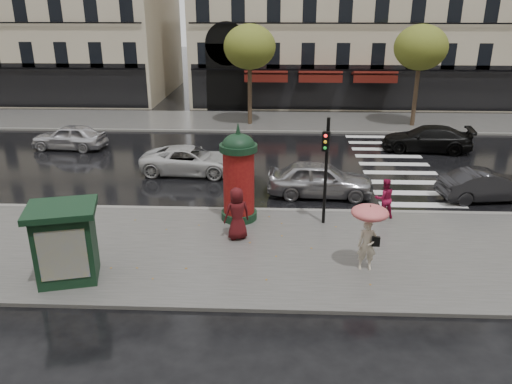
{
  "coord_description": "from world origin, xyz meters",
  "views": [
    {
      "loc": [
        -0.19,
        -15.54,
        8.0
      ],
      "look_at": [
        -0.9,
        1.5,
        1.44
      ],
      "focal_mm": 35.0,
      "sensor_mm": 36.0,
      "label": 1
    }
  ],
  "objects_px": {
    "car_white": "(190,160)",
    "car_silver": "(320,179)",
    "newsstand": "(66,242)",
    "car_black": "(427,139)",
    "woman_umbrella": "(369,227)",
    "morris_column": "(239,174)",
    "car_darkgrey": "(487,185)",
    "car_far_silver": "(69,137)",
    "man_burgundy": "(237,214)",
    "woman_red": "(384,198)",
    "traffic_light": "(326,161)"
  },
  "relations": [
    {
      "from": "man_burgundy",
      "to": "car_far_silver",
      "type": "xyz_separation_m",
      "value": [
        -10.51,
        11.39,
        -0.35
      ]
    },
    {
      "from": "car_white",
      "to": "woman_umbrella",
      "type": "bearing_deg",
      "value": -139.03
    },
    {
      "from": "car_far_silver",
      "to": "newsstand",
      "type": "bearing_deg",
      "value": 27.13
    },
    {
      "from": "car_far_silver",
      "to": "woman_red",
      "type": "bearing_deg",
      "value": 65.34
    },
    {
      "from": "newsstand",
      "to": "car_silver",
      "type": "distance_m",
      "value": 11.07
    },
    {
      "from": "traffic_light",
      "to": "car_darkgrey",
      "type": "distance_m",
      "value": 8.0
    },
    {
      "from": "woman_umbrella",
      "to": "traffic_light",
      "type": "distance_m",
      "value": 3.67
    },
    {
      "from": "car_black",
      "to": "car_far_silver",
      "type": "distance_m",
      "value": 20.35
    },
    {
      "from": "car_silver",
      "to": "car_darkgrey",
      "type": "distance_m",
      "value": 7.05
    },
    {
      "from": "man_burgundy",
      "to": "morris_column",
      "type": "relative_size",
      "value": 0.5
    },
    {
      "from": "woman_red",
      "to": "newsstand",
      "type": "relative_size",
      "value": 0.67
    },
    {
      "from": "car_darkgrey",
      "to": "woman_umbrella",
      "type": "bearing_deg",
      "value": 128.14
    },
    {
      "from": "newsstand",
      "to": "car_far_silver",
      "type": "relative_size",
      "value": 0.56
    },
    {
      "from": "newsstand",
      "to": "car_black",
      "type": "bearing_deg",
      "value": 45.19
    },
    {
      "from": "car_white",
      "to": "car_far_silver",
      "type": "height_order",
      "value": "car_far_silver"
    },
    {
      "from": "woman_umbrella",
      "to": "car_far_silver",
      "type": "distance_m",
      "value": 19.89
    },
    {
      "from": "morris_column",
      "to": "car_silver",
      "type": "distance_m",
      "value": 4.52
    },
    {
      "from": "woman_umbrella",
      "to": "morris_column",
      "type": "xyz_separation_m",
      "value": [
        -4.25,
        3.72,
        0.37
      ]
    },
    {
      "from": "car_far_silver",
      "to": "woman_umbrella",
      "type": "bearing_deg",
      "value": 53.27
    },
    {
      "from": "man_burgundy",
      "to": "car_white",
      "type": "relative_size",
      "value": 0.39
    },
    {
      "from": "newsstand",
      "to": "car_black",
      "type": "relative_size",
      "value": 0.48
    },
    {
      "from": "car_silver",
      "to": "car_darkgrey",
      "type": "bearing_deg",
      "value": -89.09
    },
    {
      "from": "morris_column",
      "to": "car_darkgrey",
      "type": "xyz_separation_m",
      "value": [
        10.36,
        2.63,
        -1.27
      ]
    },
    {
      "from": "woman_red",
      "to": "man_burgundy",
      "type": "relative_size",
      "value": 0.84
    },
    {
      "from": "woman_umbrella",
      "to": "car_white",
      "type": "distance_m",
      "value": 11.75
    },
    {
      "from": "car_white",
      "to": "car_black",
      "type": "height_order",
      "value": "car_black"
    },
    {
      "from": "woman_umbrella",
      "to": "car_silver",
      "type": "relative_size",
      "value": 0.48
    },
    {
      "from": "car_white",
      "to": "man_burgundy",
      "type": "bearing_deg",
      "value": -154.76
    },
    {
      "from": "morris_column",
      "to": "car_darkgrey",
      "type": "distance_m",
      "value": 10.77
    },
    {
      "from": "woman_red",
      "to": "morris_column",
      "type": "height_order",
      "value": "morris_column"
    },
    {
      "from": "newsstand",
      "to": "car_black",
      "type": "distance_m",
      "value": 20.84
    },
    {
      "from": "car_darkgrey",
      "to": "car_black",
      "type": "distance_m",
      "value": 7.5
    },
    {
      "from": "man_burgundy",
      "to": "traffic_light",
      "type": "distance_m",
      "value": 3.74
    },
    {
      "from": "woman_umbrella",
      "to": "car_silver",
      "type": "bearing_deg",
      "value": 98.02
    },
    {
      "from": "traffic_light",
      "to": "man_burgundy",
      "type": "bearing_deg",
      "value": -156.21
    },
    {
      "from": "morris_column",
      "to": "car_white",
      "type": "xyz_separation_m",
      "value": [
        -2.82,
        5.63,
        -1.27
      ]
    },
    {
      "from": "woman_umbrella",
      "to": "man_burgundy",
      "type": "xyz_separation_m",
      "value": [
        -4.19,
        1.98,
        -0.5
      ]
    },
    {
      "from": "woman_umbrella",
      "to": "morris_column",
      "type": "relative_size",
      "value": 0.58
    },
    {
      "from": "traffic_light",
      "to": "car_darkgrey",
      "type": "height_order",
      "value": "traffic_light"
    },
    {
      "from": "woman_umbrella",
      "to": "car_black",
      "type": "height_order",
      "value": "woman_umbrella"
    },
    {
      "from": "traffic_light",
      "to": "car_silver",
      "type": "height_order",
      "value": "traffic_light"
    },
    {
      "from": "woman_umbrella",
      "to": "car_black",
      "type": "bearing_deg",
      "value": 67.81
    },
    {
      "from": "woman_umbrella",
      "to": "woman_red",
      "type": "relative_size",
      "value": 1.38
    },
    {
      "from": "car_far_silver",
      "to": "car_black",
      "type": "bearing_deg",
      "value": 96.86
    },
    {
      "from": "man_burgundy",
      "to": "traffic_light",
      "type": "height_order",
      "value": "traffic_light"
    },
    {
      "from": "car_white",
      "to": "car_silver",
      "type": "bearing_deg",
      "value": -110.52
    },
    {
      "from": "man_burgundy",
      "to": "car_black",
      "type": "height_order",
      "value": "man_burgundy"
    },
    {
      "from": "woman_red",
      "to": "car_far_silver",
      "type": "xyz_separation_m",
      "value": [
        -16.02,
        9.34,
        -0.2
      ]
    },
    {
      "from": "man_burgundy",
      "to": "newsstand",
      "type": "distance_m",
      "value": 5.67
    },
    {
      "from": "man_burgundy",
      "to": "car_silver",
      "type": "distance_m",
      "value": 5.63
    }
  ]
}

